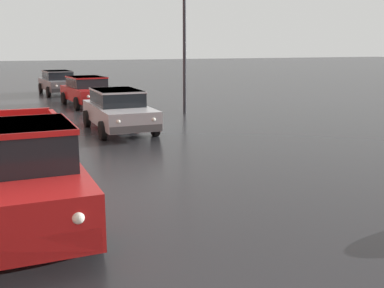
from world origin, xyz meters
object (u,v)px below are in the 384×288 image
street_lamp_post (184,30)px  sedan_grey_parked_far_down_block (58,82)px  sedan_silver_parked_kerbside_close (118,109)px  sedan_red_parked_kerbside_mid (88,90)px  pickup_truck_red_approaching_near_lane (14,171)px

street_lamp_post → sedan_grey_parked_far_down_block: bearing=109.9°
sedan_silver_parked_kerbside_close → sedan_grey_parked_far_down_block: (-0.03, 13.94, 0.00)m
sedan_red_parked_kerbside_mid → street_lamp_post: street_lamp_post is taller
street_lamp_post → sedan_silver_parked_kerbside_close: bearing=-139.9°
sedan_silver_parked_kerbside_close → street_lamp_post: street_lamp_post is taller
pickup_truck_red_approaching_near_lane → sedan_silver_parked_kerbside_close: bearing=63.9°
sedan_red_parked_kerbside_mid → sedan_grey_parked_far_down_block: same height
sedan_silver_parked_kerbside_close → sedan_red_parked_kerbside_mid: same height
pickup_truck_red_approaching_near_lane → sedan_grey_parked_far_down_block: size_ratio=1.19×
sedan_grey_parked_far_down_block → street_lamp_post: bearing=-70.1°
sedan_red_parked_kerbside_mid → pickup_truck_red_approaching_near_lane: bearing=-105.6°
pickup_truck_red_approaching_near_lane → sedan_silver_parked_kerbside_close: 8.63m
pickup_truck_red_approaching_near_lane → street_lamp_post: size_ratio=0.83×
sedan_red_parked_kerbside_mid → street_lamp_post: 6.11m
sedan_red_parked_kerbside_mid → sedan_silver_parked_kerbside_close: bearing=-93.5°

